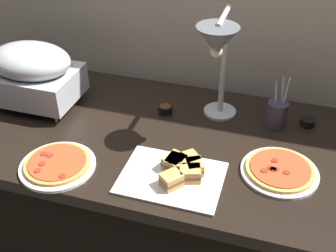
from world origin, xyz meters
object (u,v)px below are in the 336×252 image
object	(u,v)px
sandwich_platter	(178,172)
sauce_cup_near	(308,122)
pizza_plate_center	(57,165)
heat_lamp	(218,49)
utensil_holder	(277,114)
pizza_plate_front	(280,171)
sauce_cup_far	(165,109)
chafing_dish	(32,72)

from	to	relation	value
sandwich_platter	sauce_cup_near	world-z (taller)	sandwich_platter
pizza_plate_center	sauce_cup_near	bearing A→B (deg)	32.32
pizza_plate_center	sauce_cup_near	xyz separation A→B (m)	(0.86, 0.55, 0.00)
heat_lamp	sauce_cup_near	world-z (taller)	heat_lamp
sandwich_platter	heat_lamp	bearing A→B (deg)	78.00
sauce_cup_near	utensil_holder	size ratio (longest dim) A/B	0.27
pizza_plate_center	sandwich_platter	xyz separation A→B (m)	(0.43, 0.08, 0.01)
pizza_plate_front	utensil_holder	distance (m)	0.31
sandwich_platter	sauce_cup_near	xyz separation A→B (m)	(0.43, 0.47, -0.01)
pizza_plate_front	sauce_cup_near	size ratio (longest dim) A/B	4.55
pizza_plate_front	sauce_cup_near	bearing A→B (deg)	76.04
pizza_plate_front	sandwich_platter	distance (m)	0.37
pizza_plate_center	sauce_cup_far	distance (m)	0.53
utensil_holder	chafing_dish	bearing A→B (deg)	-172.34
heat_lamp	sauce_cup_far	world-z (taller)	heat_lamp
pizza_plate_front	sandwich_platter	bearing A→B (deg)	-160.10
pizza_plate_center	utensil_holder	world-z (taller)	utensil_holder
chafing_dish	heat_lamp	bearing A→B (deg)	0.17
pizza_plate_front	sauce_cup_far	size ratio (longest dim) A/B	4.56
heat_lamp	sandwich_platter	distance (m)	0.46
heat_lamp	pizza_plate_center	world-z (taller)	heat_lamp
heat_lamp	pizza_plate_center	xyz separation A→B (m)	(-0.49, -0.37, -0.36)
chafing_dish	sauce_cup_far	distance (m)	0.59
utensil_holder	sandwich_platter	bearing A→B (deg)	-125.12
utensil_holder	sauce_cup_near	bearing A→B (deg)	16.95
pizza_plate_front	pizza_plate_center	world-z (taller)	same
chafing_dish	sandwich_platter	world-z (taller)	chafing_dish
heat_lamp	sauce_cup_near	bearing A→B (deg)	25.59
pizza_plate_front	sauce_cup_far	xyz separation A→B (m)	(-0.51, 0.26, 0.01)
pizza_plate_front	utensil_holder	size ratio (longest dim) A/B	1.23
chafing_dish	sandwich_platter	distance (m)	0.80
pizza_plate_center	sauce_cup_near	distance (m)	1.02
pizza_plate_center	chafing_dish	bearing A→B (deg)	129.37
pizza_plate_front	sauce_cup_far	bearing A→B (deg)	153.24
chafing_dish	heat_lamp	xyz separation A→B (m)	(0.80, 0.00, 0.21)
chafing_dish	pizza_plate_center	world-z (taller)	chafing_dish
chafing_dish	sauce_cup_near	size ratio (longest dim) A/B	6.21
sauce_cup_near	heat_lamp	bearing A→B (deg)	-154.41
chafing_dish	sauce_cup_near	distance (m)	1.19
chafing_dish	sauce_cup_far	bearing A→B (deg)	9.39
pizza_plate_front	utensil_holder	bearing A→B (deg)	98.26
pizza_plate_center	sauce_cup_far	size ratio (longest dim) A/B	4.55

